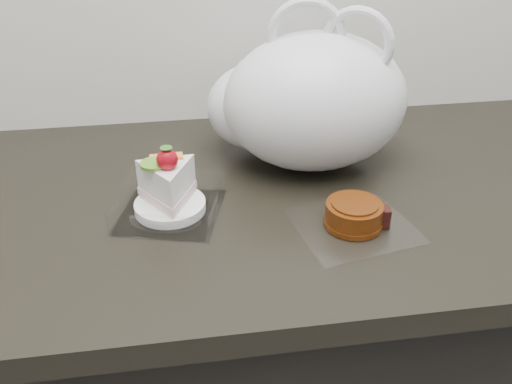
% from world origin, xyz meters
% --- Properties ---
extents(counter, '(2.04, 0.64, 0.90)m').
position_xyz_m(counter, '(0.00, 1.69, 0.45)').
color(counter, black).
rests_on(counter, ground).
extents(cake_tray, '(0.18, 0.18, 0.12)m').
position_xyz_m(cake_tray, '(-0.16, 1.64, 0.93)').
color(cake_tray, white).
rests_on(cake_tray, counter).
extents(mooncake_wrap, '(0.20, 0.19, 0.04)m').
position_xyz_m(mooncake_wrap, '(0.12, 1.57, 0.92)').
color(mooncake_wrap, white).
rests_on(mooncake_wrap, counter).
extents(plastic_bag, '(0.39, 0.34, 0.29)m').
position_xyz_m(plastic_bag, '(0.08, 1.78, 1.01)').
color(plastic_bag, white).
rests_on(plastic_bag, counter).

